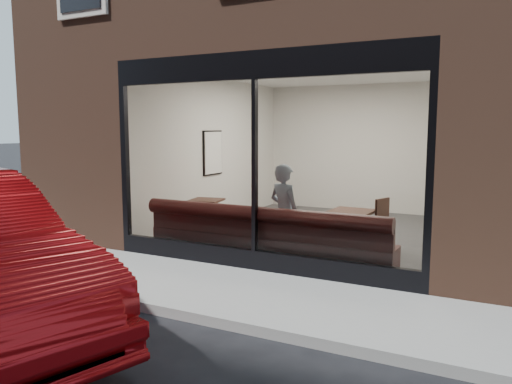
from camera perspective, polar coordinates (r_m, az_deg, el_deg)
The scene contains 20 objects.
ground at distance 5.91m, azimuth -9.55°, elevation -13.69°, with size 120.00×120.00×0.00m, color black.
sidewalk_near at distance 6.69m, azimuth -4.35°, elevation -11.03°, with size 40.00×2.00×0.01m, color gray.
kerb_near at distance 5.85m, azimuth -9.87°, elevation -13.28°, with size 40.00×0.10×0.12m, color gray.
host_building_pier_left at distance 14.29m, azimuth -2.60°, elevation 5.26°, with size 2.50×12.00×3.20m, color brown.
host_building_backfill at distance 15.77m, azimuth 14.98°, elevation 5.21°, with size 5.00×6.00×3.20m, color brown.
cafe_floor at distance 10.19m, azimuth 7.50°, elevation -4.58°, with size 6.00×6.00×0.00m, color #2D2D30.
cafe_ceiling at distance 10.04m, azimuth 7.81°, elevation 13.43°, with size 6.00×6.00×0.00m, color white.
cafe_wall_back at distance 12.84m, azimuth 12.13°, elevation 4.88°, with size 5.00×5.00×0.00m, color silver.
cafe_wall_left at distance 11.07m, azimuth -4.63°, elevation 4.65°, with size 6.00×6.00×0.00m, color silver.
cafe_wall_right at distance 9.46m, azimuth 22.05°, elevation 3.70°, with size 6.00×6.00×0.00m, color silver.
storefront_kick at distance 7.52m, azimuth -0.14°, elevation -7.77°, with size 5.00×0.10×0.30m, color black.
storefront_header at distance 7.32m, azimuth -0.15°, elevation 14.32°, with size 5.00×0.10×0.40m, color black.
storefront_mullion at distance 7.28m, azimuth -0.15°, elevation 2.92°, with size 0.06×0.10×2.50m, color black.
storefront_glass at distance 7.26m, azimuth -0.26°, elevation 2.91°, with size 4.80×4.80×0.00m, color white.
banquette at distance 7.85m, azimuth 1.20°, elevation -6.57°, with size 4.00×0.55×0.45m, color #3B1516.
person at distance 7.87m, azimuth 3.24°, elevation -2.44°, with size 0.57×0.37×1.55m, color #88A0B3.
cafe_table_left at distance 9.56m, azimuth -5.73°, elevation -0.96°, with size 0.58×0.58×0.04m, color black.
cafe_table_right at distance 8.38m, azimuth 10.89°, elevation -2.21°, with size 0.67×0.67×0.04m, color black.
cafe_chair_right at distance 8.76m, azimuth 13.07°, elevation -5.19°, with size 0.37×0.37×0.04m, color black.
wall_poster at distance 10.91m, azimuth -4.90°, elevation 4.49°, with size 0.02×0.68×0.90m, color white.
Camera 1 is at (3.33, -4.41, 2.11)m, focal length 35.00 mm.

